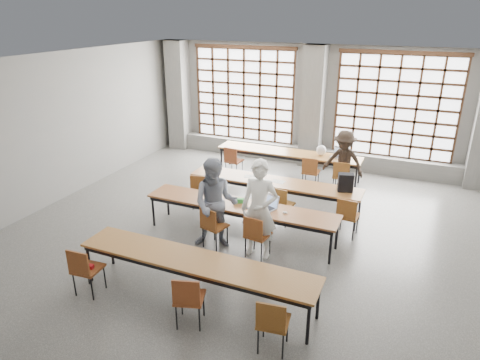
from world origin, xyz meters
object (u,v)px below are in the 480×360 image
desk_row_d (195,263)px  student_male (259,209)px  chair_front_left (212,224)px  laptop_back (339,155)px  chair_mid_right (347,213)px  student_female (216,204)px  chair_mid_centre (281,202)px  chair_near_left (84,267)px  chair_front_right (256,233)px  chair_near_right (272,320)px  chair_back_right (342,174)px  chair_back_mid (310,170)px  green_box (240,201)px  red_pouch (88,266)px  desk_row_a (288,154)px  desk_row_c (240,208)px  chair_near_mid (188,296)px  backpack (346,183)px  chair_back_left (233,159)px  chair_mid_left (200,188)px  phone (247,208)px  desk_row_b (274,184)px  student_back (343,162)px  mouse (285,212)px  laptop_front (269,205)px  plastic_bag (321,150)px

desk_row_d → student_male: 1.74m
chair_front_left → laptop_back: bearing=70.8°
chair_mid_right → student_female: 2.70m
chair_mid_centre → chair_near_left: same height
chair_front_right → chair_near_right: same height
chair_back_right → laptop_back: bearing=107.8°
chair_back_mid → green_box: chair_back_mid is taller
student_male → chair_front_right: bearing=-97.6°
chair_near_right → chair_mid_right: bearing=84.7°
chair_back_right → red_pouch: bearing=-117.5°
desk_row_a → chair_front_right: (0.73, -4.32, -0.13)m
desk_row_c → chair_near_mid: 2.81m
laptop_back → backpack: 2.34m
chair_near_right → student_female: student_female is taller
chair_back_left → chair_back_right: size_ratio=1.00×
backpack → red_pouch: backpack is taller
laptop_back → red_pouch: (-2.77, -6.50, -0.29)m
chair_mid_left → chair_near_left: same height
chair_near_left → student_female: student_female is taller
desk_row_a → chair_mid_centre: size_ratio=4.55×
chair_mid_left → chair_near_left: size_ratio=1.00×
chair_back_left → phone: chair_back_left is taller
chair_mid_right → student_female: (-2.30, -1.35, 0.37)m
desk_row_b → student_male: (0.39, -1.98, 0.29)m
chair_near_mid → student_back: 6.07m
student_back → mouse: student_back is taller
desk_row_d → chair_front_left: chair_front_left is taller
chair_back_right → green_box: chair_back_right is taller
chair_back_mid → chair_mid_centre: (-0.07, -2.20, 0.00)m
student_male → backpack: student_male is taller
backpack → desk_row_d: bearing=-130.1°
chair_back_right → chair_near_left: 6.57m
chair_front_left → laptop_front: laptop_front is taller
chair_back_right → chair_near_mid: (-1.08, -5.84, 0.00)m
plastic_bag → chair_back_right: bearing=-44.1°
chair_mid_centre → student_back: (0.87, 2.33, 0.28)m
chair_back_right → chair_mid_right: size_ratio=1.00×
chair_back_mid → laptop_back: (0.56, 0.74, 0.25)m
chair_near_mid → plastic_bag: size_ratio=3.08×
student_male → green_box: bearing=135.5°
chair_back_mid → plastic_bag: bearing=81.8°
chair_front_left → chair_near_left: (-1.22, -2.16, 0.00)m
mouse → chair_near_right: bearing=-75.5°
backpack → plastic_bag: bearing=99.4°
chair_back_right → chair_mid_right: (0.54, -2.21, 0.00)m
backpack → plastic_bag: backpack is taller
laptop_front → phone: laptop_front is taller
chair_back_left → student_male: student_male is taller
chair_mid_right → student_back: 2.41m
desk_row_d → chair_back_right: size_ratio=4.55×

